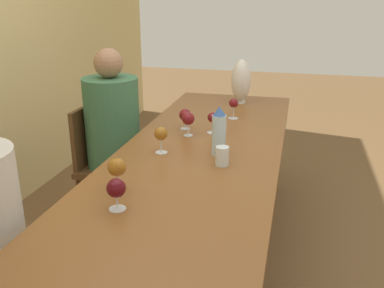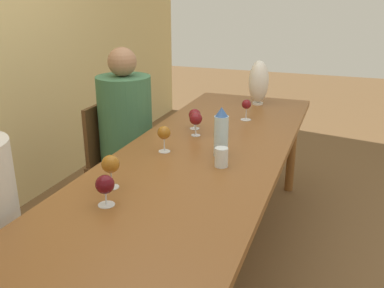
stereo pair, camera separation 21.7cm
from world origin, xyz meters
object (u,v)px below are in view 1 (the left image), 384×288
wine_glass_0 (188,119)px  person_far (115,136)px  wine_glass_4 (234,104)px  wine_glass_7 (117,168)px  water_bottle (219,132)px  vase (241,81)px  wine_glass_2 (161,134)px  chair_far (106,161)px  wine_glass_3 (185,115)px  water_tumbler (222,156)px  wine_glass_1 (213,118)px  wine_glass_6 (116,189)px

wine_glass_0 → person_far: (0.16, 0.56, -0.20)m
wine_glass_4 → wine_glass_7: bearing=165.8°
water_bottle → vase: (1.16, 0.04, 0.05)m
water_bottle → wine_glass_2: water_bottle is taller
vase → wine_glass_0: (-0.89, 0.20, -0.07)m
vase → chair_far: vase is taller
vase → wine_glass_0: vase is taller
wine_glass_0 → wine_glass_3: 0.14m
water_tumbler → wine_glass_0: (0.42, 0.28, 0.06)m
chair_far → person_far: bearing=-90.0°
wine_glass_3 → person_far: (0.04, 0.51, -0.19)m
water_bottle → wine_glass_2: size_ratio=1.83×
vase → wine_glass_3: size_ratio=2.60×
wine_glass_0 → wine_glass_7: 0.83m
wine_glass_2 → wine_glass_3: bearing=-2.2°
wine_glass_2 → wine_glass_1: bearing=-26.4°
water_bottle → water_tumbler: water_bottle is taller
wine_glass_7 → wine_glass_2: bearing=-4.5°
water_tumbler → wine_glass_6: (-0.56, 0.33, 0.04)m
wine_glass_4 → wine_glass_7: 1.29m
person_far → chair_far: bearing=90.0°
water_tumbler → chair_far: size_ratio=0.11×
water_tumbler → wine_glass_0: 0.51m
wine_glass_4 → wine_glass_2: bearing=159.7°
person_far → wine_glass_2: bearing=-134.5°
wine_glass_0 → chair_far: bearing=75.9°
water_bottle → wine_glass_4: (0.71, 0.03, -0.03)m
wine_glass_7 → wine_glass_3: bearing=-3.4°
wine_glass_3 → chair_far: bearing=86.6°
water_bottle → person_far: person_far is taller
wine_glass_0 → wine_glass_3: wine_glass_0 is taller
wine_glass_7 → chair_far: bearing=28.4°
water_tumbler → wine_glass_7: bearing=135.9°
wine_glass_3 → vase: bearing=-18.1°
water_tumbler → person_far: person_far is taller
wine_glass_0 → water_bottle: bearing=-138.8°
wine_glass_2 → chair_far: size_ratio=0.17×
water_bottle → wine_glass_3: bearing=36.1°
person_far → wine_glass_6: bearing=-155.7°
vase → chair_far: bearing=131.0°
water_tumbler → vase: size_ratio=0.29×
person_far → wine_glass_7: bearing=-155.3°
wine_glass_4 → vase: bearing=1.8°
vase → wine_glass_1: bearing=175.5°
wine_glass_2 → chair_far: (0.48, 0.57, -0.40)m
wine_glass_1 → wine_glass_4: bearing=-12.4°
water_bottle → wine_glass_1: (0.36, 0.11, -0.04)m
wine_glass_7 → vase: bearing=-10.1°
vase → wine_glass_2: vase is taller
wine_glass_1 → wine_glass_7: bearing=165.1°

